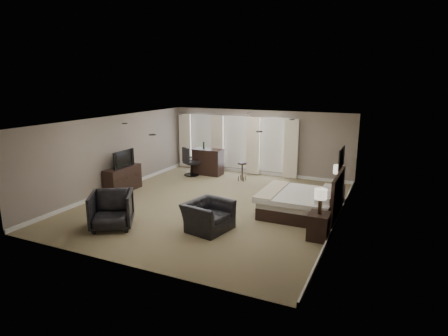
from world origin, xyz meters
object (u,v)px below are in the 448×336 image
at_px(lamp_far, 338,176).
at_px(desk_chair, 191,161).
at_px(lamp_near, 320,201).
at_px(bar_stool_right, 242,172).
at_px(bed, 298,192).
at_px(dresser, 123,179).
at_px(armchair_far, 111,208).
at_px(bar_counter, 208,162).
at_px(bar_stool_left, 194,165).
at_px(tv, 122,165).
at_px(nightstand_far, 337,195).
at_px(nightstand_near, 319,226).
at_px(armchair_near, 208,211).

xyz_separation_m(lamp_far, desk_chair, (-5.85, 1.17, -0.32)).
bearing_deg(lamp_near, bar_stool_right, 131.51).
xyz_separation_m(bed, dresser, (-6.03, -0.28, -0.23)).
bearing_deg(armchair_far, lamp_near, -15.28).
bearing_deg(bar_counter, bar_stool_left, -176.07).
height_order(tv, bar_stool_left, tv).
bearing_deg(bar_counter, nightstand_far, -16.85).
bearing_deg(tv, bar_counter, -25.56).
height_order(nightstand_near, nightstand_far, nightstand_near).
relative_size(bed, nightstand_near, 3.27).
bearing_deg(bar_stool_right, dresser, -137.11).
bearing_deg(lamp_far, bar_stool_right, 161.00).
relative_size(armchair_far, bar_stool_left, 1.54).
bearing_deg(bed, armchair_far, -144.00).
xyz_separation_m(nightstand_near, lamp_far, (0.00, 2.90, 0.58)).
xyz_separation_m(armchair_near, armchair_far, (-2.34, -0.94, 0.03)).
bearing_deg(dresser, desk_chair, 69.66).
height_order(nightstand_near, lamp_far, lamp_far).
xyz_separation_m(lamp_far, tv, (-6.92, -1.73, 0.03)).
bearing_deg(desk_chair, bar_stool_left, -38.85).
height_order(lamp_near, desk_chair, lamp_near).
xyz_separation_m(armchair_far, bar_stool_right, (1.34, 5.73, -0.17)).
xyz_separation_m(tv, armchair_far, (1.89, -2.73, -0.40)).
relative_size(bed, bar_counter, 1.73).
bearing_deg(bed, lamp_near, -58.46).
bearing_deg(lamp_far, desk_chair, 168.72).
relative_size(bed, lamp_near, 3.40).
relative_size(armchair_far, desk_chair, 0.92).
relative_size(nightstand_near, desk_chair, 0.55).
xyz_separation_m(nightstand_near, nightstand_far, (0.00, 2.90, -0.03)).
height_order(bed, dresser, bed).
xyz_separation_m(nightstand_far, lamp_near, (0.00, -2.90, 0.66)).
height_order(dresser, bar_counter, bar_counter).
bearing_deg(nightstand_far, armchair_far, -138.45).
height_order(nightstand_near, tv, tv).
bearing_deg(tv, dresser, 0.00).
height_order(armchair_near, armchair_far, armchair_far).
distance_m(dresser, armchair_far, 3.32).
bearing_deg(nightstand_near, bar_stool_left, 143.20).
bearing_deg(armchair_near, armchair_far, 123.35).
xyz_separation_m(nightstand_near, lamp_near, (0.00, 0.00, 0.63)).
distance_m(armchair_far, desk_chair, 5.68).
distance_m(dresser, tv, 0.50).
bearing_deg(desk_chair, armchair_far, 132.25).
bearing_deg(armchair_near, lamp_near, -65.58).
xyz_separation_m(tv, desk_chair, (1.07, 2.90, -0.35)).
bearing_deg(bed, bar_stool_left, 149.29).
distance_m(tv, armchair_far, 3.34).
relative_size(bar_stool_left, bar_stool_right, 0.97).
bearing_deg(bar_stool_right, bar_counter, 168.18).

